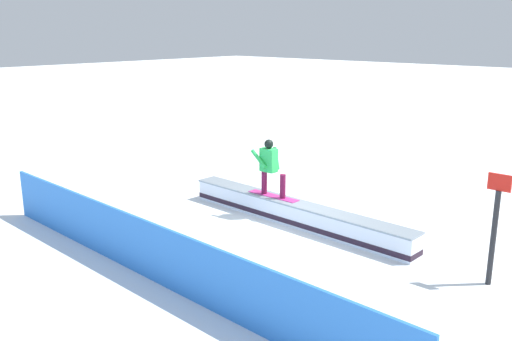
{
  "coord_description": "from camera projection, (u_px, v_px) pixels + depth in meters",
  "views": [
    {
      "loc": [
        -7.56,
        9.74,
        4.49
      ],
      "look_at": [
        0.34,
        0.99,
        1.45
      ],
      "focal_mm": 38.5,
      "sensor_mm": 36.0,
      "label": 1
    }
  ],
  "objects": [
    {
      "name": "ground_plane",
      "position": [
        295.0,
        224.0,
        13.03
      ],
      "size": [
        120.0,
        120.0,
        0.0
      ],
      "primitive_type": "plane",
      "color": "white"
    },
    {
      "name": "grind_box",
      "position": [
        295.0,
        214.0,
        12.97
      ],
      "size": [
        6.32,
        0.72,
        0.55
      ],
      "color": "white",
      "rests_on": "ground_plane"
    },
    {
      "name": "snowboarder",
      "position": [
        270.0,
        166.0,
        13.24
      ],
      "size": [
        1.41,
        0.43,
        1.39
      ],
      "color": "#BB2D81",
      "rests_on": "grind_box"
    },
    {
      "name": "safety_fence",
      "position": [
        154.0,
        253.0,
        9.93
      ],
      "size": [
        10.78,
        0.33,
        1.13
      ],
      "primitive_type": "cube",
      "rotation": [
        0.0,
        0.0,
        -0.02
      ],
      "color": "blue",
      "rests_on": "ground_plane"
    },
    {
      "name": "trail_marker",
      "position": [
        495.0,
        227.0,
        9.7
      ],
      "size": [
        0.4,
        0.1,
        2.07
      ],
      "color": "#262628",
      "rests_on": "ground_plane"
    }
  ]
}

